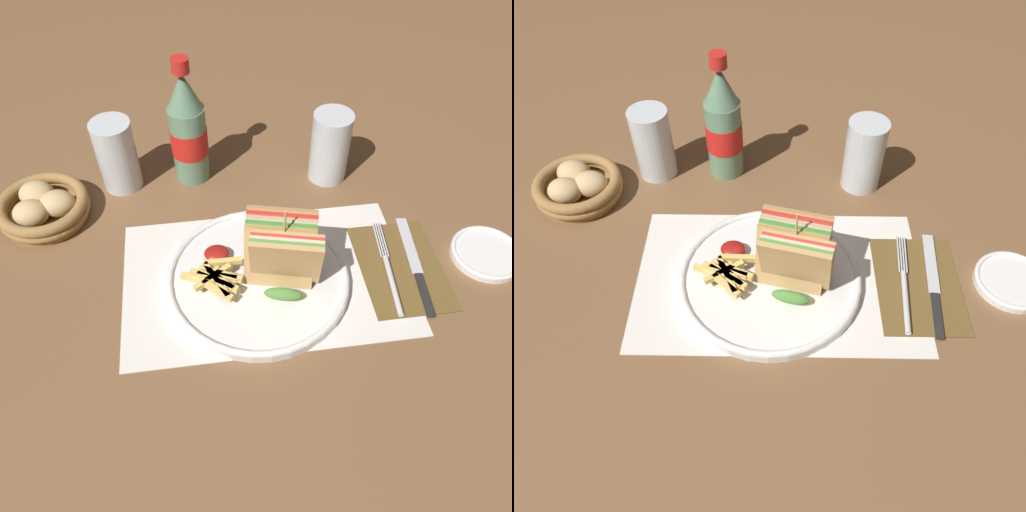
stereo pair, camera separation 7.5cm
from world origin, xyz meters
TOP-DOWN VIEW (x-y plane):
  - ground_plane at (0.00, 0.00)m, footprint 4.00×4.00m
  - placemat at (0.03, -0.01)m, footprint 0.46×0.28m
  - plate_main at (0.02, -0.02)m, footprint 0.29×0.29m
  - club_sandwich at (0.05, -0.03)m, footprint 0.12×0.12m
  - fries_pile at (-0.05, -0.03)m, footprint 0.10×0.10m
  - ketchup_blob at (-0.04, 0.02)m, footprint 0.04×0.03m
  - napkin at (0.25, -0.02)m, footprint 0.13×0.19m
  - fork at (0.23, -0.04)m, footprint 0.03×0.19m
  - knife at (0.28, -0.03)m, footprint 0.03×0.21m
  - coke_bottle_near at (-0.07, 0.25)m, footprint 0.07×0.07m
  - glass_near at (0.18, 0.22)m, footprint 0.07×0.07m
  - glass_far at (-0.20, 0.25)m, footprint 0.07×0.07m
  - bread_basket at (-0.34, 0.17)m, footprint 0.16×0.16m
  - side_saucer at (0.40, -0.02)m, footprint 0.12×0.12m

SIDE VIEW (x-z plane):
  - ground_plane at x=0.00m, z-range 0.00..0.00m
  - placemat at x=0.03m, z-range 0.00..0.00m
  - napkin at x=0.25m, z-range 0.00..0.00m
  - knife at x=0.28m, z-range 0.00..0.01m
  - side_saucer at x=0.40m, z-range 0.00..0.01m
  - fork at x=0.23m, z-range 0.00..0.01m
  - plate_main at x=0.02m, z-range 0.00..0.02m
  - bread_basket at x=-0.34m, z-range 0.00..0.05m
  - ketchup_blob at x=-0.04m, z-range 0.02..0.03m
  - fries_pile at x=-0.05m, z-range 0.02..0.04m
  - glass_near at x=0.18m, z-range -0.01..0.13m
  - glass_far at x=-0.20m, z-range -0.01..0.13m
  - club_sandwich at x=0.05m, z-range 0.00..0.14m
  - coke_bottle_near at x=-0.07m, z-range -0.02..0.22m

